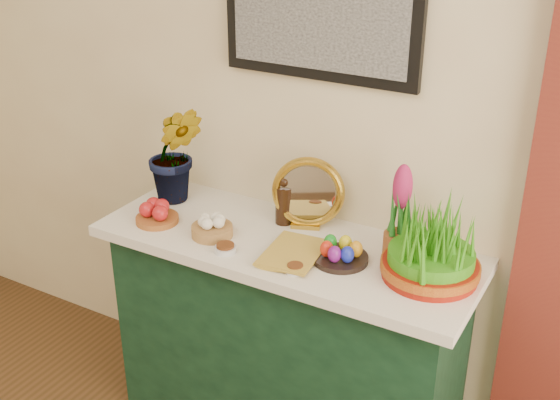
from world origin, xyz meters
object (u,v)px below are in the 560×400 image
(hyacinth_green, at_px, (175,138))
(wheatgrass_sabzeh, at_px, (432,246))
(sideboard, at_px, (286,345))
(book, at_px, (268,247))
(mirror, at_px, (308,194))

(hyacinth_green, xyz_separation_m, wheatgrass_sabzeh, (1.08, -0.07, -0.15))
(sideboard, xyz_separation_m, hyacinth_green, (-0.55, 0.08, 0.73))
(hyacinth_green, bearing_deg, book, -49.93)
(sideboard, distance_m, book, 0.49)
(hyacinth_green, height_order, wheatgrass_sabzeh, hyacinth_green)
(mirror, relative_size, book, 1.10)
(book, bearing_deg, sideboard, 75.59)
(book, height_order, wheatgrass_sabzeh, wheatgrass_sabzeh)
(mirror, bearing_deg, book, -96.25)
(book, bearing_deg, mirror, 77.91)
(book, relative_size, wheatgrass_sabzeh, 0.77)
(hyacinth_green, distance_m, mirror, 0.58)
(sideboard, bearing_deg, book, -98.56)
(mirror, distance_m, book, 0.27)
(hyacinth_green, bearing_deg, sideboard, -39.05)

